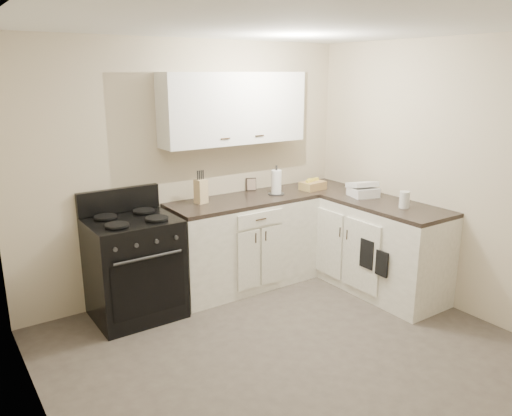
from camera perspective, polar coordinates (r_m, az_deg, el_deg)
floor at (r=4.10m, az=5.26°, el=-17.04°), size 3.60×3.60×0.00m
ceiling at (r=3.48m, az=6.32°, el=20.34°), size 3.60×3.60×0.00m
wall_back at (r=5.07m, az=-7.44°, el=4.47°), size 3.60×0.00×3.60m
wall_right at (r=4.92m, az=22.08°, el=3.16°), size 0.00×3.60×3.60m
wall_left at (r=2.84m, az=-23.48°, el=-5.27°), size 0.00×3.60×3.60m
base_cabinets_back at (r=5.23m, az=-1.47°, el=-4.16°), size 1.55×0.60×0.90m
base_cabinets_right at (r=5.41m, az=11.99°, el=-3.83°), size 0.60×1.90×0.90m
countertop_back at (r=5.09m, az=-1.51°, el=0.84°), size 1.55×0.60×0.04m
countertop_right at (r=5.28m, az=12.27°, el=1.01°), size 0.60×1.90×0.04m
upper_cabinets at (r=5.07m, az=-2.52°, el=11.32°), size 1.55×0.30×0.70m
stove at (r=4.71m, az=-13.72°, el=-6.73°), size 0.77×0.66×0.93m
knife_block at (r=4.92m, az=-6.31°, el=1.91°), size 0.13×0.12×0.24m
paper_towel at (r=5.25m, az=2.34°, el=2.95°), size 0.12×0.12×0.26m
picture_frame at (r=5.43m, az=-0.57°, el=2.73°), size 0.12×0.07×0.14m
wicker_basket at (r=5.52m, az=6.50°, el=2.57°), size 0.28×0.20×0.09m
countertop_grill at (r=5.30m, az=12.15°, el=1.83°), size 0.32×0.31×0.10m
glass_jar at (r=4.93m, az=16.60°, el=0.92°), size 0.12×0.12×0.16m
oven_mitt_near at (r=4.82m, az=14.18°, el=-6.19°), size 0.02×0.14×0.24m
oven_mitt_far at (r=4.93m, az=12.56°, el=-5.16°), size 0.02×0.16×0.28m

